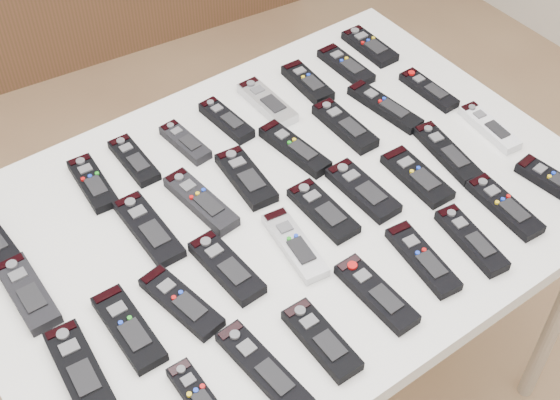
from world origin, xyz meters
TOP-DOWN VIEW (x-y plane):
  - ground at (0.00, 0.00)m, footprint 4.00×4.00m
  - table at (0.08, -0.06)m, footprint 1.25×0.88m
  - remote_1 at (-0.20, 0.22)m, footprint 0.06×0.16m
  - remote_2 at (-0.10, 0.23)m, footprint 0.05×0.15m
  - remote_3 at (0.02, 0.21)m, footprint 0.05×0.14m
  - remote_4 at (0.13, 0.22)m, footprint 0.05×0.16m
  - remote_5 at (0.24, 0.21)m, footprint 0.05×0.17m
  - remote_6 at (0.36, 0.22)m, footprint 0.06×0.15m
  - remote_7 at (0.48, 0.22)m, footprint 0.05×0.16m
  - remote_8 at (0.58, 0.24)m, footprint 0.06×0.16m
  - remote_9 at (-0.43, 0.03)m, footprint 0.06×0.18m
  - remote_10 at (-0.17, 0.04)m, footprint 0.06×0.19m
  - remote_11 at (-0.05, 0.04)m, footprint 0.07×0.19m
  - remote_12 at (0.06, 0.04)m, footprint 0.08×0.18m
  - remote_13 at (0.20, 0.05)m, footprint 0.07×0.19m
  - remote_14 at (0.33, 0.05)m, footprint 0.05×0.18m
  - remote_15 at (0.45, 0.04)m, footprint 0.06×0.20m
  - remote_16 at (0.57, 0.03)m, footprint 0.05×0.16m
  - remote_17 at (-0.42, -0.17)m, footprint 0.08×0.19m
  - remote_18 at (-0.31, -0.14)m, footprint 0.06×0.18m
  - remote_19 at (-0.21, -0.15)m, footprint 0.08×0.19m
  - remote_20 at (-0.10, -0.13)m, footprint 0.07×0.18m
  - remote_21 at (0.04, -0.16)m, footprint 0.08×0.19m
  - remote_22 at (0.14, -0.13)m, footprint 0.06×0.17m
  - remote_23 at (0.24, -0.13)m, footprint 0.06×0.17m
  - remote_24 at (0.35, -0.17)m, footprint 0.07×0.17m
  - remote_25 at (0.46, -0.15)m, footprint 0.08×0.19m
  - remote_26 at (0.59, -0.15)m, footprint 0.06×0.17m
  - remote_28 at (-0.29, -0.33)m, footprint 0.04×0.15m
  - remote_29 at (-0.17, -0.35)m, footprint 0.07×0.21m
  - remote_30 at (-0.06, -0.36)m, footprint 0.06×0.17m
  - remote_31 at (0.09, -0.34)m, footprint 0.05×0.18m
  - remote_32 at (0.21, -0.33)m, footprint 0.07×0.18m
  - remote_33 at (0.32, -0.36)m, footprint 0.07×0.18m
  - remote_34 at (0.44, -0.33)m, footprint 0.06×0.18m
  - remote_35 at (0.57, -0.34)m, footprint 0.07×0.16m

SIDE VIEW (x-z plane):
  - ground at x=0.00m, z-range 0.00..0.00m
  - table at x=0.08m, z-range 0.33..1.11m
  - remote_2 at x=-0.10m, z-range 0.78..0.80m
  - remote_16 at x=0.57m, z-range 0.78..0.80m
  - remote_22 at x=0.14m, z-range 0.78..0.80m
  - remote_8 at x=0.58m, z-range 0.78..0.80m
  - remote_1 at x=-0.20m, z-range 0.78..0.80m
  - remote_7 at x=0.48m, z-range 0.78..0.80m
  - remote_10 at x=-0.17m, z-range 0.78..0.80m
  - remote_25 at x=0.46m, z-range 0.78..0.80m
  - remote_19 at x=-0.21m, z-range 0.78..0.80m
  - remote_21 at x=0.04m, z-range 0.78..0.80m
  - remote_24 at x=0.35m, z-range 0.78..0.80m
  - remote_29 at x=-0.17m, z-range 0.78..0.80m
  - remote_26 at x=0.59m, z-range 0.78..0.80m
  - remote_15 at x=0.45m, z-range 0.78..0.80m
  - remote_3 at x=0.02m, z-range 0.78..0.80m
  - remote_32 at x=0.21m, z-range 0.78..0.80m
  - remote_18 at x=-0.31m, z-range 0.78..0.80m
  - remote_34 at x=0.44m, z-range 0.78..0.80m
  - remote_12 at x=0.06m, z-range 0.78..0.80m
  - remote_28 at x=-0.29m, z-range 0.78..0.80m
  - remote_23 at x=0.24m, z-range 0.78..0.80m
  - remote_4 at x=0.13m, z-range 0.78..0.80m
  - remote_6 at x=0.36m, z-range 0.78..0.80m
  - remote_5 at x=0.24m, z-range 0.78..0.80m
  - remote_35 at x=0.57m, z-range 0.78..0.80m
  - remote_33 at x=0.32m, z-range 0.78..0.80m
  - remote_31 at x=0.09m, z-range 0.78..0.80m
  - remote_9 at x=-0.43m, z-range 0.78..0.80m
  - remote_14 at x=0.33m, z-range 0.78..0.80m
  - remote_30 at x=-0.06m, z-range 0.78..0.80m
  - remote_20 at x=-0.10m, z-range 0.78..0.80m
  - remote_11 at x=-0.05m, z-range 0.78..0.80m
  - remote_13 at x=0.20m, z-range 0.78..0.80m
  - remote_17 at x=-0.42m, z-range 0.78..0.80m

